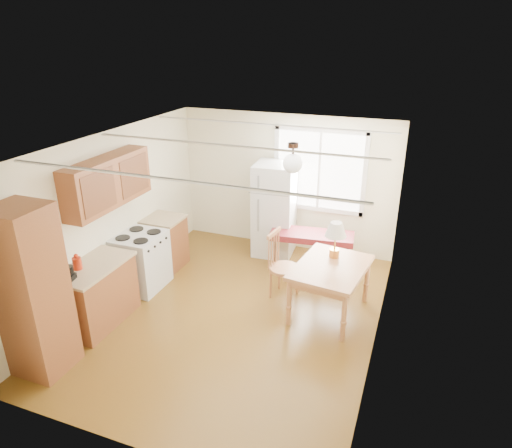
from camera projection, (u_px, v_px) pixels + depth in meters
The scene contains 11 objects.
room_shell at pixel (233, 235), 6.18m from camera, with size 4.60×5.60×2.62m.
kitchen_run at pixel (102, 262), 6.35m from camera, with size 0.65×3.40×2.20m.
window_unit at pixel (319, 171), 8.00m from camera, with size 1.64×0.05×1.51m.
pendant_light at pixel (293, 162), 5.92m from camera, with size 0.26×0.26×0.40m.
refrigerator at pixel (275, 209), 8.20m from camera, with size 0.75×0.75×1.70m.
bench at pixel (312, 237), 7.76m from camera, with size 1.46×0.69×0.65m.
dining_table at pixel (331, 272), 6.44m from camera, with size 1.07×1.34×0.77m.
chair at pixel (279, 260), 6.93m from camera, with size 0.48×0.47×1.05m.
table_lamp at pixel (336, 232), 6.50m from camera, with size 0.31×0.31×0.54m.
coffee_maker at pixel (65, 273), 5.70m from camera, with size 0.20×0.24×0.32m.
kettle at pixel (77, 263), 6.00m from camera, with size 0.12×0.12×0.22m.
Camera 1 is at (2.28, -5.16, 3.80)m, focal length 32.00 mm.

